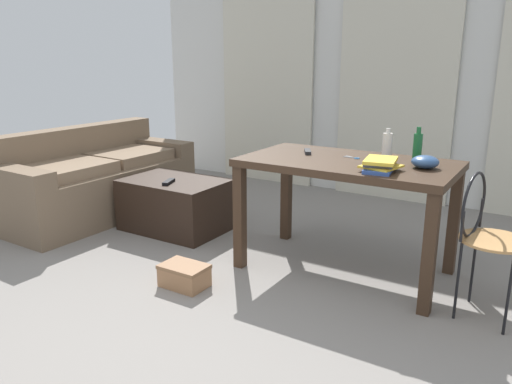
{
  "coord_description": "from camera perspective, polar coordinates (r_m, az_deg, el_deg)",
  "views": [
    {
      "loc": [
        1.5,
        -1.52,
        1.44
      ],
      "look_at": [
        -0.46,
        1.63,
        0.43
      ],
      "focal_mm": 35.04,
      "sensor_mm": 36.0,
      "label": 1
    }
  ],
  "objects": [
    {
      "name": "coffee_table",
      "position": [
        4.31,
        -9.17,
        -1.43
      ],
      "size": [
        0.85,
        0.58,
        0.44
      ],
      "color": "black",
      "rests_on": "ground"
    },
    {
      "name": "bottle_near",
      "position": [
        3.4,
        14.74,
        5.1
      ],
      "size": [
        0.06,
        0.06,
        0.21
      ],
      "color": "beige",
      "rests_on": "craft_table"
    },
    {
      "name": "bowl",
      "position": [
        3.22,
        18.74,
        3.28
      ],
      "size": [
        0.17,
        0.17,
        0.08
      ],
      "primitive_type": "ellipsoid",
      "color": "#2D4C7A",
      "rests_on": "craft_table"
    },
    {
      "name": "ground_plane",
      "position": [
        3.58,
        4.35,
        -8.51
      ],
      "size": [
        8.62,
        8.62,
        0.0
      ],
      "primitive_type": "plane",
      "color": "gray"
    },
    {
      "name": "tv_remote_primary",
      "position": [
        4.14,
        -9.94,
        1.15
      ],
      "size": [
        0.11,
        0.18,
        0.03
      ],
      "primitive_type": "cube",
      "rotation": [
        0.0,
        0.0,
        0.36
      ],
      "color": "black",
      "rests_on": "coffee_table"
    },
    {
      "name": "scissors",
      "position": [
        3.43,
        11.07,
        3.87
      ],
      "size": [
        0.12,
        0.06,
        0.0
      ],
      "color": "#9EA0A5",
      "rests_on": "craft_table"
    },
    {
      "name": "wall_back",
      "position": [
        5.33,
        16.04,
        13.69
      ],
      "size": [
        5.84,
        0.1,
        2.7
      ],
      "primitive_type": "cube",
      "color": "silver",
      "rests_on": "ground"
    },
    {
      "name": "book_stack",
      "position": [
        3.07,
        13.98,
        3.05
      ],
      "size": [
        0.24,
        0.3,
        0.07
      ],
      "color": "#33519E",
      "rests_on": "craft_table"
    },
    {
      "name": "wire_chair",
      "position": [
        3.04,
        24.63,
        -3.71
      ],
      "size": [
        0.38,
        0.39,
        0.83
      ],
      "color": "#B7844C",
      "rests_on": "ground"
    },
    {
      "name": "craft_table",
      "position": [
        3.37,
        10.38,
        1.81
      ],
      "size": [
        1.38,
        0.77,
        0.78
      ],
      "color": "#382619",
      "rests_on": "ground"
    },
    {
      "name": "couch",
      "position": [
        4.89,
        -17.87,
        1.26
      ],
      "size": [
        0.85,
        1.83,
        0.8
      ],
      "color": "brown",
      "rests_on": "ground"
    },
    {
      "name": "bottle_far",
      "position": [
        3.5,
        17.97,
        5.1
      ],
      "size": [
        0.06,
        0.06,
        0.21
      ],
      "color": "#195B2D",
      "rests_on": "craft_table"
    },
    {
      "name": "curtains",
      "position": [
        5.25,
        15.66,
        12.14
      ],
      "size": [
        4.15,
        0.03,
        2.41
      ],
      "color": "beige",
      "rests_on": "ground"
    },
    {
      "name": "shoebox",
      "position": [
        3.29,
        -8.18,
        -9.41
      ],
      "size": [
        0.3,
        0.21,
        0.15
      ],
      "color": "#996B47",
      "rests_on": "ground"
    },
    {
      "name": "tv_remote_on_table",
      "position": [
        3.55,
        5.91,
        4.62
      ],
      "size": [
        0.11,
        0.15,
        0.02
      ],
      "primitive_type": "cube",
      "rotation": [
        0.0,
        0.0,
        0.52
      ],
      "color": "#232326",
      "rests_on": "craft_table"
    }
  ]
}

